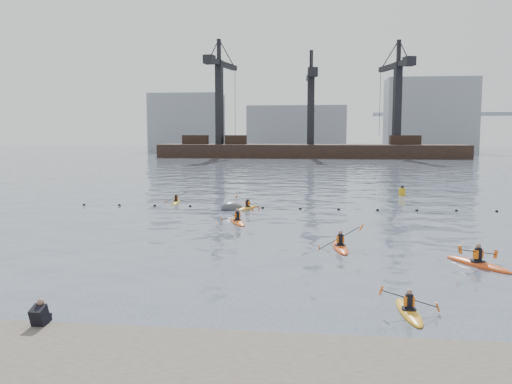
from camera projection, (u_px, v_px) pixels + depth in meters
ground at (252, 291)px, 20.88m from camera, size 400.00×400.00×0.00m
float_line at (282, 208)px, 43.17m from camera, size 33.24×0.73×0.24m
barge_pier at (309, 149)px, 129.23m from camera, size 72.00×19.30×29.50m
skyline at (320, 122)px, 167.87m from camera, size 141.00×28.00×22.00m
kayaker_0 at (340, 247)px, 28.41m from camera, size 2.39×3.45×1.42m
kayaker_1 at (409, 311)px, 18.24m from camera, size 2.04×3.02×1.06m
kayaker_2 at (237, 221)px, 36.47m from camera, size 2.21×3.41×1.19m
kayaker_3 at (248, 207)px, 43.15m from camera, size 2.06×3.10×1.19m
kayaker_4 at (478, 263)px, 24.80m from camera, size 2.63×3.44×1.18m
kayaker_5 at (176, 202)px, 46.62m from camera, size 2.03×2.97×1.15m
mooring_buoy at (233, 209)px, 42.85m from camera, size 2.55×2.80×1.60m
nav_buoy at (402, 191)px, 52.29m from camera, size 0.65×0.65×1.18m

